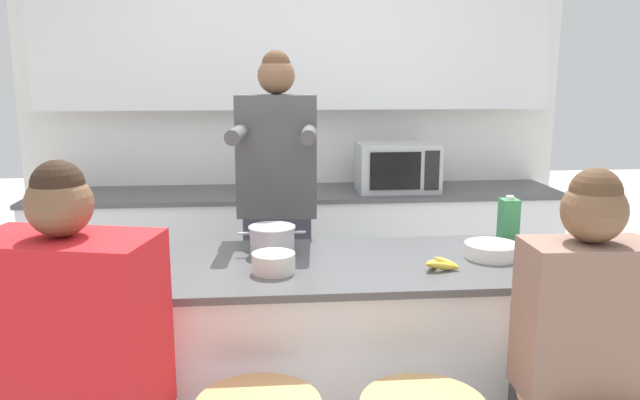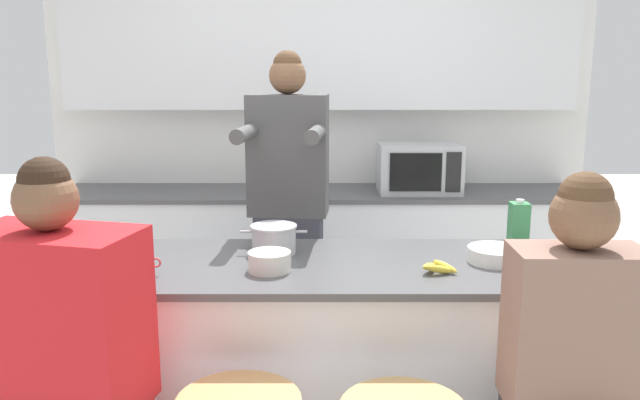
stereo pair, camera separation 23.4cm
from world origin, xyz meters
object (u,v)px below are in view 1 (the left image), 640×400
at_px(fruit_bowl, 274,263).
at_px(potted_plant, 256,174).
at_px(person_cooking, 278,228).
at_px(person_seated_near, 577,394).
at_px(cooking_pot, 272,240).
at_px(kitchen_island, 322,364).
at_px(microwave, 397,167).
at_px(coffee_cup_near, 146,269).
at_px(banana_bunch, 440,264).
at_px(juice_carton, 509,219).

bearing_deg(fruit_bowl, potted_plant, 92.87).
bearing_deg(potted_plant, person_cooking, -82.37).
relative_size(person_seated_near, cooking_pot, 4.82).
xyz_separation_m(kitchen_island, microwave, (0.65, 1.57, 0.61)).
xyz_separation_m(cooking_pot, microwave, (0.85, 1.42, 0.10)).
xyz_separation_m(coffee_cup_near, banana_bunch, (1.15, 0.02, -0.02)).
bearing_deg(potted_plant, fruit_bowl, -87.13).
height_order(microwave, potted_plant, microwave).
relative_size(person_cooking, potted_plant, 8.27).
bearing_deg(kitchen_island, fruit_bowl, -151.50).
relative_size(cooking_pot, juice_carton, 1.37).
xyz_separation_m(person_cooking, potted_plant, (-0.12, 0.92, 0.14)).
xyz_separation_m(microwave, potted_plant, (-0.94, 0.04, -0.04)).
distance_m(fruit_bowl, microwave, 1.89).
bearing_deg(person_cooking, banana_bunch, -47.68).
bearing_deg(person_seated_near, cooking_pot, 142.26).
xyz_separation_m(fruit_bowl, banana_bunch, (0.66, -0.03, -0.02)).
distance_m(kitchen_island, person_cooking, 0.83).
xyz_separation_m(person_cooking, fruit_bowl, (-0.04, -0.80, 0.06)).
bearing_deg(person_seated_near, person_cooking, 126.63).
bearing_deg(juice_carton, kitchen_island, -163.24).
bearing_deg(cooking_pot, coffee_cup_near, -147.42).
xyz_separation_m(kitchen_island, banana_bunch, (0.46, -0.14, 0.48)).
bearing_deg(potted_plant, juice_carton, -48.32).
relative_size(juice_carton, potted_plant, 0.97).
bearing_deg(banana_bunch, fruit_bowl, 177.52).
bearing_deg(microwave, kitchen_island, -112.52).
relative_size(fruit_bowl, potted_plant, 0.78).
xyz_separation_m(coffee_cup_near, microwave, (1.33, 1.73, 0.11)).
bearing_deg(kitchen_island, cooking_pot, 144.01).
bearing_deg(microwave, person_seated_near, -86.38).
relative_size(fruit_bowl, coffee_cup_near, 1.65).
height_order(coffee_cup_near, potted_plant, potted_plant).
bearing_deg(microwave, banana_bunch, -96.27).
bearing_deg(kitchen_island, person_seated_near, -39.76).
bearing_deg(potted_plant, cooking_pot, -86.67).
xyz_separation_m(person_seated_near, fruit_bowl, (-0.99, 0.55, 0.31)).
bearing_deg(potted_plant, banana_bunch, -66.76).
bearing_deg(coffee_cup_near, fruit_bowl, 6.20).
relative_size(coffee_cup_near, juice_carton, 0.49).
distance_m(fruit_bowl, juice_carton, 1.17).
bearing_deg(person_cooking, kitchen_island, -71.52).
distance_m(cooking_pot, potted_plant, 1.47).
relative_size(person_seated_near, fruit_bowl, 8.22).
distance_m(person_cooking, microwave, 1.21).
distance_m(juice_carton, microwave, 1.32).
bearing_deg(person_seated_near, microwave, 94.90).
distance_m(kitchen_island, fruit_bowl, 0.55).
height_order(cooking_pot, coffee_cup_near, cooking_pot).
bearing_deg(person_cooking, potted_plant, 102.76).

